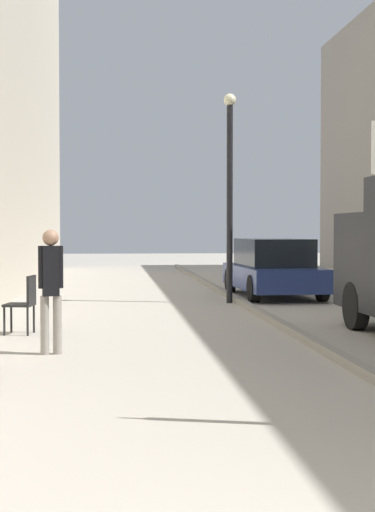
# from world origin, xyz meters

# --- Properties ---
(ground_plane) EXTENTS (80.00, 80.00, 0.00)m
(ground_plane) POSITION_xyz_m (0.00, 12.00, 0.00)
(ground_plane) COLOR #A8A093
(kerb_strip) EXTENTS (0.16, 40.00, 0.12)m
(kerb_strip) POSITION_xyz_m (1.58, 12.00, 0.06)
(kerb_strip) COLOR gray
(kerb_strip) RESTS_ON ground_plane
(pedestrian_main_foreground) EXTENTS (0.33, 0.22, 1.67)m
(pedestrian_main_foreground) POSITION_xyz_m (-2.10, 8.42, 0.97)
(pedestrian_main_foreground) COLOR gray
(pedestrian_main_foreground) RESTS_ON ground_plane
(parked_car) EXTENTS (1.95, 4.26, 1.45)m
(parked_car) POSITION_xyz_m (2.72, 16.75, 0.71)
(parked_car) COLOR navy
(parked_car) RESTS_ON ground_plane
(lamp_post) EXTENTS (0.28, 0.28, 4.76)m
(lamp_post) POSITION_xyz_m (1.38, 15.23, 2.72)
(lamp_post) COLOR black
(lamp_post) RESTS_ON ground_plane
(cafe_chair_near_window) EXTENTS (0.50, 0.50, 0.94)m
(cafe_chair_near_window) POSITION_xyz_m (-2.68, 10.45, 0.55)
(cafe_chair_near_window) COLOR black
(cafe_chair_near_window) RESTS_ON ground_plane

